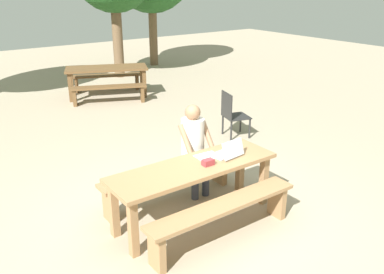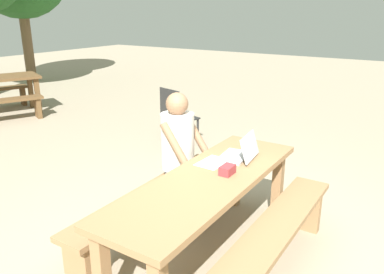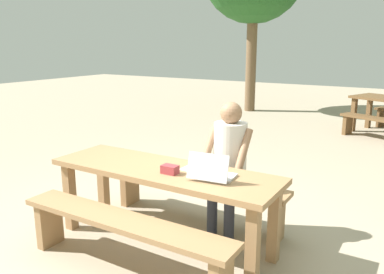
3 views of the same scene
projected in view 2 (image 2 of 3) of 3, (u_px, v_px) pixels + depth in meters
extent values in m
plane|color=tan|center=(207.00, 256.00, 3.27)|extent=(30.00, 30.00, 0.00)
cube|color=#9E754C|center=(208.00, 180.00, 3.05)|extent=(2.13, 0.66, 0.05)
cube|color=#9E754C|center=(278.00, 185.00, 3.82)|extent=(0.09, 0.09, 0.68)
cube|color=#9E754C|center=(236.00, 175.00, 4.06)|extent=(0.09, 0.09, 0.68)
cube|color=#9E754C|center=(274.00, 230.00, 2.85)|extent=(1.95, 0.30, 0.05)
cube|color=#9E754C|center=(307.00, 209.00, 3.62)|extent=(0.08, 0.24, 0.43)
cube|color=#9E754C|center=(153.00, 192.00, 3.42)|extent=(1.95, 0.30, 0.05)
cube|color=#9E754C|center=(79.00, 268.00, 2.80)|extent=(0.08, 0.24, 0.43)
cube|color=#9E754C|center=(204.00, 182.00, 4.20)|extent=(0.08, 0.24, 0.43)
cube|color=silver|center=(234.00, 156.00, 3.45)|extent=(0.37, 0.26, 0.02)
cube|color=silver|center=(250.00, 147.00, 3.36)|extent=(0.35, 0.11, 0.21)
cube|color=black|center=(249.00, 146.00, 3.36)|extent=(0.32, 0.10, 0.19)
cube|color=#993338|center=(227.00, 170.00, 3.10)|extent=(0.14, 0.09, 0.07)
cube|color=white|center=(213.00, 162.00, 3.35)|extent=(0.31, 0.22, 0.00)
cylinder|color=#333847|center=(189.00, 206.00, 3.63)|extent=(0.10, 0.10, 0.47)
cylinder|color=#333847|center=(199.00, 198.00, 3.78)|extent=(0.10, 0.10, 0.47)
cube|color=#333847|center=(186.00, 173.00, 3.66)|extent=(0.28, 0.28, 0.12)
cylinder|color=silver|center=(178.00, 141.00, 3.61)|extent=(0.31, 0.31, 0.53)
cylinder|color=#936B4C|center=(175.00, 146.00, 3.41)|extent=(0.07, 0.32, 0.41)
cylinder|color=#936B4C|center=(197.00, 135.00, 3.70)|extent=(0.07, 0.32, 0.41)
sphere|color=#936B4C|center=(177.00, 104.00, 3.50)|extent=(0.21, 0.21, 0.21)
cube|color=#262626|center=(180.00, 118.00, 5.98)|extent=(0.54, 0.54, 0.02)
cube|color=#262626|center=(170.00, 105.00, 5.77)|extent=(0.14, 0.43, 0.47)
cylinder|color=#262626|center=(198.00, 131.00, 6.03)|extent=(0.04, 0.04, 0.38)
cylinder|color=#262626|center=(182.00, 126.00, 6.30)|extent=(0.04, 0.04, 0.38)
cylinder|color=#262626|center=(179.00, 136.00, 5.79)|extent=(0.04, 0.04, 0.38)
cylinder|color=#262626|center=(163.00, 130.00, 6.06)|extent=(0.04, 0.04, 0.38)
cube|color=brown|center=(38.00, 96.00, 7.70)|extent=(0.12, 0.12, 0.70)
cube|color=brown|center=(31.00, 91.00, 8.16)|extent=(0.12, 0.12, 0.70)
cube|color=brown|center=(38.00, 108.00, 7.42)|extent=(0.17, 0.25, 0.38)
cube|color=brown|center=(23.00, 96.00, 8.42)|extent=(0.17, 0.25, 0.38)
cylinder|color=brown|center=(27.00, 40.00, 11.16)|extent=(0.28, 0.28, 2.27)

